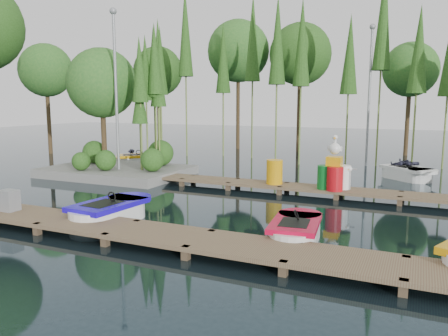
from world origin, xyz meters
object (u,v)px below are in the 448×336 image
at_px(boat_blue, 110,212).
at_px(yellow_barrel, 274,172).
at_px(island, 113,105).
at_px(drum_cluster, 334,174).
at_px(utility_cabinet, 9,200).
at_px(boat_yellow_far, 137,160).
at_px(boat_red, 296,231).

height_order(boat_blue, yellow_barrel, yellow_barrel).
height_order(island, drum_cluster, island).
xyz_separation_m(boat_blue, utility_cabinet, (-2.63, -1.11, 0.33)).
xyz_separation_m(yellow_barrel, drum_cluster, (2.23, -0.15, 0.11)).
distance_m(island, utility_cabinet, 8.56).
xyz_separation_m(boat_blue, drum_cluster, (5.14, 5.74, 0.60)).
xyz_separation_m(boat_yellow_far, utility_cabinet, (3.41, -10.83, 0.32)).
bearing_deg(drum_cluster, boat_yellow_far, 160.42).
relative_size(boat_yellow_far, yellow_barrel, 3.02).
distance_m(boat_blue, boat_yellow_far, 11.44).
relative_size(island, boat_blue, 2.38).
bearing_deg(boat_blue, island, 132.17).
relative_size(boat_red, boat_yellow_far, 0.93).
distance_m(boat_blue, utility_cabinet, 2.87).
xyz_separation_m(utility_cabinet, yellow_barrel, (5.54, 7.00, 0.16)).
distance_m(utility_cabinet, yellow_barrel, 8.93).
distance_m(boat_blue, yellow_barrel, 6.59).
xyz_separation_m(island, yellow_barrel, (7.96, -0.79, -2.43)).
distance_m(boat_red, utility_cabinet, 7.98).
xyz_separation_m(boat_red, utility_cabinet, (-7.81, -1.60, 0.36)).
distance_m(boat_blue, boat_red, 5.21).
bearing_deg(yellow_barrel, boat_yellow_far, 156.86).
bearing_deg(island, yellow_barrel, -5.67).
height_order(boat_yellow_far, drum_cluster, drum_cluster).
xyz_separation_m(utility_cabinet, drum_cluster, (7.76, 6.85, 0.27)).
bearing_deg(boat_blue, boat_yellow_far, 126.95).
xyz_separation_m(island, boat_yellow_far, (-0.99, 3.04, -2.91)).
distance_m(utility_cabinet, drum_cluster, 10.36).
bearing_deg(boat_yellow_far, boat_red, -57.05).
bearing_deg(utility_cabinet, yellow_barrel, 51.65).
relative_size(boat_yellow_far, drum_cluster, 1.43).
bearing_deg(island, boat_red, -31.15).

